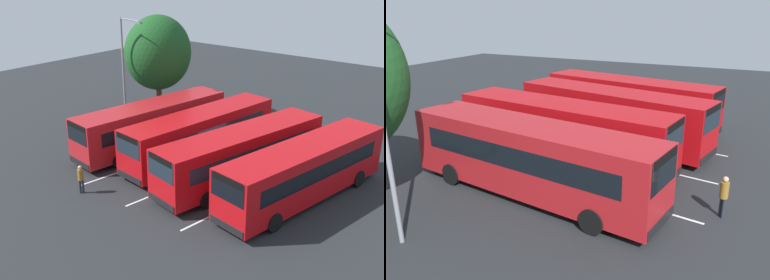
# 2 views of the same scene
# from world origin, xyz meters

# --- Properties ---
(ground_plane) EXTENTS (69.98, 69.98, 0.00)m
(ground_plane) POSITION_xyz_m (0.00, 0.00, 0.00)
(ground_plane) COLOR #232628
(bus_far_left) EXTENTS (11.68, 3.93, 3.11)m
(bus_far_left) POSITION_xyz_m (0.21, -5.61, 1.72)
(bus_far_left) COLOR #AD191E
(bus_far_left) RESTS_ON ground
(bus_center_left) EXTENTS (11.67, 3.79, 3.11)m
(bus_center_left) POSITION_xyz_m (-0.31, -1.89, 1.72)
(bus_center_left) COLOR #B70C11
(bus_center_left) RESTS_ON ground
(bus_center_right) EXTENTS (11.70, 4.68, 3.11)m
(bus_center_right) POSITION_xyz_m (0.77, 1.96, 1.72)
(bus_center_right) COLOR #B70C11
(bus_center_right) RESTS_ON ground
(bus_far_right) EXTENTS (11.70, 4.43, 3.11)m
(bus_far_right) POSITION_xyz_m (0.53, 5.74, 1.72)
(bus_far_right) COLOR #B70C11
(bus_far_right) RESTS_ON ground
(pedestrian) EXTENTS (0.45, 0.45, 1.66)m
(pedestrian) POSITION_xyz_m (7.58, -4.04, 0.98)
(pedestrian) COLOR #232833
(pedestrian) RESTS_ON ground
(street_lamp) EXTENTS (0.64, 2.64, 8.21)m
(street_lamp) POSITION_xyz_m (-1.87, -10.25, 4.72)
(street_lamp) COLOR gray
(street_lamp) RESTS_ON ground
(lane_stripe_outer_left) EXTENTS (14.23, 2.23, 0.01)m
(lane_stripe_outer_left) POSITION_xyz_m (0.00, -3.79, 0.00)
(lane_stripe_outer_left) COLOR silver
(lane_stripe_outer_left) RESTS_ON ground
(lane_stripe_inner_left) EXTENTS (14.23, 2.23, 0.01)m
(lane_stripe_inner_left) POSITION_xyz_m (0.00, 0.00, 0.00)
(lane_stripe_inner_left) COLOR silver
(lane_stripe_inner_left) RESTS_ON ground
(lane_stripe_inner_right) EXTENTS (14.23, 2.23, 0.01)m
(lane_stripe_inner_right) POSITION_xyz_m (0.00, 3.79, 0.00)
(lane_stripe_inner_right) COLOR silver
(lane_stripe_inner_right) RESTS_ON ground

